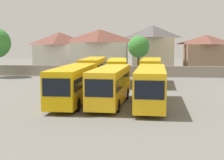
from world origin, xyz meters
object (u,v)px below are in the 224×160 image
(bus_4, at_px, (93,69))
(house_terrace_right, at_px, (153,48))
(bus_2, at_px, (110,84))
(bus_6, at_px, (151,70))
(house_terrace_centre, at_px, (100,50))
(bus_5, at_px, (117,70))
(house_terrace_far_right, at_px, (206,53))
(house_terrace_left, at_px, (60,51))
(tree_right_of_lot, at_px, (139,47))
(bus_3, at_px, (151,84))
(bus_1, at_px, (74,83))

(bus_4, relative_size, house_terrace_right, 1.25)
(bus_2, xyz_separation_m, bus_6, (3.98, 14.73, 0.05))
(bus_6, distance_m, house_terrace_centre, 21.37)
(bus_5, bearing_deg, house_terrace_far_right, 139.30)
(bus_6, bearing_deg, house_terrace_left, -135.69)
(bus_4, bearing_deg, house_terrace_centre, -175.66)
(bus_2, distance_m, tree_right_of_lot, 27.57)
(bus_3, height_order, house_terrace_centre, house_terrace_centre)
(bus_3, bearing_deg, bus_4, -151.45)
(bus_5, xyz_separation_m, bus_6, (4.54, -0.22, 0.04))
(house_terrace_far_right, bearing_deg, bus_3, -107.58)
(house_terrace_far_right, distance_m, tree_right_of_lot, 15.31)
(bus_1, distance_m, house_terrace_right, 35.63)
(bus_4, height_order, tree_right_of_lot, tree_right_of_lot)
(house_terrace_left, bearing_deg, bus_5, -56.61)
(bus_4, distance_m, house_terrace_centre, 19.00)
(bus_6, distance_m, house_terrace_left, 26.90)
(bus_2, height_order, house_terrace_centre, house_terrace_centre)
(house_terrace_left, bearing_deg, bus_1, -73.46)
(bus_3, relative_size, tree_right_of_lot, 1.68)
(bus_1, height_order, house_terrace_right, house_terrace_right)
(bus_5, xyz_separation_m, house_terrace_right, (5.26, 19.95, 2.64))
(bus_3, relative_size, bus_6, 1.07)
(bus_2, relative_size, house_terrace_left, 1.11)
(bus_3, relative_size, bus_4, 1.02)
(bus_4, height_order, house_terrace_left, house_terrace_left)
(house_terrace_centre, bearing_deg, bus_2, -80.76)
(bus_3, xyz_separation_m, house_terrace_right, (1.06, 35.17, 2.63))
(bus_2, height_order, house_terrace_right, house_terrace_right)
(house_terrace_centre, distance_m, house_terrace_right, 10.26)
(bus_3, height_order, house_terrace_far_right, house_terrace_far_right)
(house_terrace_centre, bearing_deg, house_terrace_far_right, 4.90)
(bus_1, bearing_deg, tree_right_of_lot, 169.44)
(house_terrace_left, height_order, house_terrace_right, house_terrace_right)
(bus_3, bearing_deg, tree_right_of_lot, -174.42)
(bus_6, relative_size, house_terrace_left, 1.13)
(bus_2, distance_m, bus_6, 15.26)
(bus_2, distance_m, house_terrace_left, 37.55)
(bus_4, distance_m, bus_5, 3.29)
(bus_5, bearing_deg, house_terrace_right, 161.60)
(bus_5, height_order, house_terrace_centre, house_terrace_centre)
(tree_right_of_lot, bearing_deg, house_terrace_right, 71.05)
(bus_4, bearing_deg, house_terrace_left, -154.34)
(bus_6, height_order, house_terrace_left, house_terrace_left)
(house_terrace_far_right, bearing_deg, bus_1, -117.61)
(bus_1, bearing_deg, bus_5, 169.90)
(bus_5, height_order, house_terrace_left, house_terrace_left)
(house_terrace_far_right, xyz_separation_m, tree_right_of_lot, (-12.88, -8.19, 1.28))
(bus_2, relative_size, bus_5, 0.95)
(bus_5, relative_size, house_terrace_right, 1.23)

